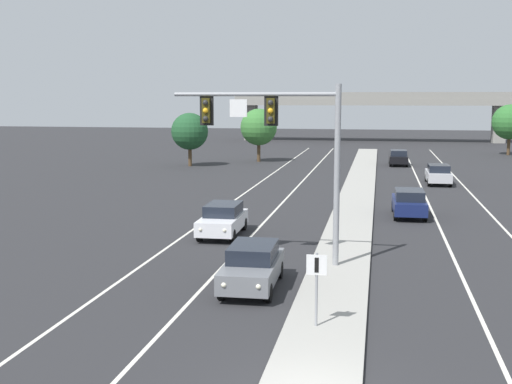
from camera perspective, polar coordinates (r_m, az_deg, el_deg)
The scene contains 16 objects.
median_island at distance 32.61m, azimuth 7.97°, elevation -3.77°, with size 2.40×110.00×0.15m, color #9E9B93.
lane_stripe_oncoming_center at distance 39.94m, azimuth 1.71°, elevation -1.58°, with size 0.14×100.00×0.01m, color silver.
lane_stripe_receding_center at distance 39.60m, azimuth 15.28°, elevation -1.96°, with size 0.14×100.00×0.01m, color silver.
edge_stripe_left at distance 40.57m, azimuth -2.90°, elevation -1.44°, with size 0.14×100.00×0.01m, color silver.
edge_stripe_right at distance 40.00m, azimuth 20.00°, elevation -2.07°, with size 0.14×100.00×0.01m, color silver.
overhead_signal_mast at distance 26.01m, azimuth 2.45°, elevation 4.91°, with size 6.73×0.44×7.20m.
median_sign_post at distance 19.26m, azimuth 5.31°, elevation -7.54°, with size 0.60×0.10×2.20m.
car_oncoming_grey at distance 23.63m, azimuth -0.32°, elevation -6.45°, with size 1.91×4.51×1.58m.
car_oncoming_white at distance 32.55m, azimuth -2.91°, elevation -2.38°, with size 1.90×4.50×1.58m.
car_receding_navy at distance 38.68m, azimuth 13.22°, elevation -0.90°, with size 1.89×4.50×1.58m.
car_receding_silver at distance 53.72m, azimuth 15.63°, elevation 1.52°, with size 1.82×4.47×1.58m.
car_receding_black at distance 67.79m, azimuth 12.33°, elevation 2.97°, with size 1.84×4.48×1.58m.
overpass_bridge at distance 104.56m, azimuth 10.01°, elevation 7.54°, with size 42.40×6.40×7.65m.
tree_far_right_b at distance 83.72m, azimuth 21.29°, elevation 5.71°, with size 4.18×4.18×6.04m.
tree_far_left_c at distance 65.67m, azimuth -5.81°, elevation 5.28°, with size 3.69×3.69×5.33m.
tree_far_left_b at distance 69.99m, azimuth 0.24°, elevation 5.69°, with size 3.92×3.92×5.67m.
Camera 1 is at (1.44, -13.87, 6.81)m, focal length 45.81 mm.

